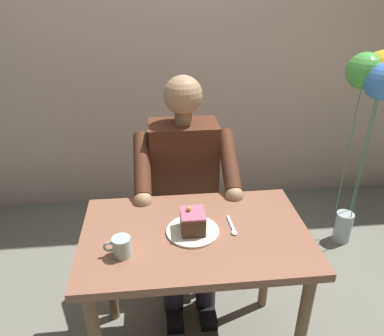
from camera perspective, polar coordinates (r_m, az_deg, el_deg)
name	(u,v)px	position (r m, az deg, el deg)	size (l,w,h in m)	color
cafe_rear_panel	(171,6)	(2.79, -3.30, 23.52)	(6.40, 0.12, 3.00)	beige
dining_table	(195,252)	(1.65, 0.50, -12.74)	(0.95, 0.61, 0.72)	#905D46
chair	(183,198)	(2.25, -1.41, -4.66)	(0.42, 0.42, 0.89)	#A35341
seated_person	(185,190)	(2.03, -1.05, -3.36)	(0.53, 0.58, 1.25)	#512A1A
dessert_plate	(193,232)	(1.57, 0.12, -9.72)	(0.22, 0.22, 0.01)	silver
cake_slice	(193,222)	(1.54, 0.12, -8.24)	(0.10, 0.11, 0.11)	#543421
coffee_cup	(121,246)	(1.46, -10.79, -11.70)	(0.11, 0.07, 0.08)	#ACCDC2
dessert_spoon	(233,228)	(1.60, 6.22, -9.15)	(0.03, 0.14, 0.01)	silver
balloon_display	(374,89)	(2.49, 26.06, 10.75)	(0.33, 0.32, 1.31)	#B2C1C6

